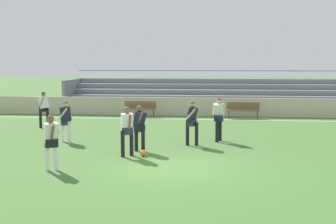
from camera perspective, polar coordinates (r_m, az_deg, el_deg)
name	(u,v)px	position (r m, az deg, el deg)	size (l,w,h in m)	color
ground_plane	(174,168)	(13.73, 0.74, -6.92)	(160.00, 160.00, 0.00)	#477033
field_line_sideline	(194,119)	(25.05, 3.29, -0.92)	(44.00, 0.12, 0.01)	white
sideline_wall	(196,107)	(26.65, 3.48, 0.64)	(48.00, 0.16, 1.05)	beige
bleacher_stand	(255,95)	(29.11, 10.76, 2.11)	(23.62, 3.66, 2.56)	#9EA3AD
bench_near_bin	(140,108)	(26.04, -3.48, 0.56)	(1.80, 0.40, 0.90)	brown
bench_centre_sideline	(243,109)	(25.70, 9.28, 0.41)	(1.80, 0.40, 0.90)	brown
player_dark_trailing_run	(140,124)	(16.09, -3.54, -1.50)	(0.52, 0.61, 1.62)	black
player_white_on_ball	(127,127)	(15.24, -5.10, -1.85)	(0.46, 0.61, 1.66)	black
player_white_overlapping	(219,115)	(18.14, 6.30, -0.41)	(0.49, 0.53, 1.73)	black
player_white_dropping_back	(44,106)	(22.48, -15.13, 0.68)	(0.51, 0.64, 1.72)	black
player_white_challenging	(51,138)	(13.63, -14.28, -3.13)	(0.49, 0.64, 1.61)	white
player_dark_deep_cover	(66,118)	(18.32, -12.55, -0.73)	(0.47, 0.57, 1.61)	white
player_dark_wide_right	(192,119)	(17.18, 3.00, -0.90)	(0.49, 0.62, 1.67)	black
soccer_ball	(143,153)	(15.34, -3.08, -5.10)	(0.22, 0.22, 0.22)	orange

